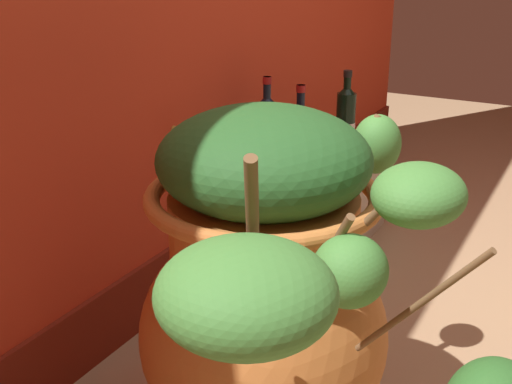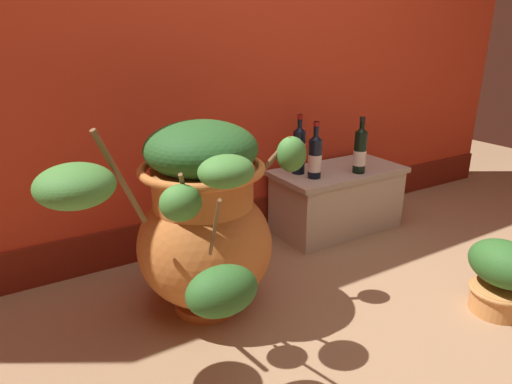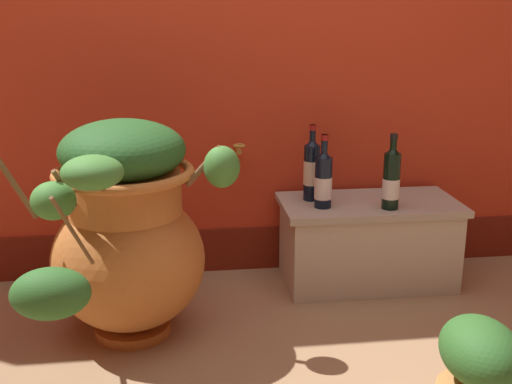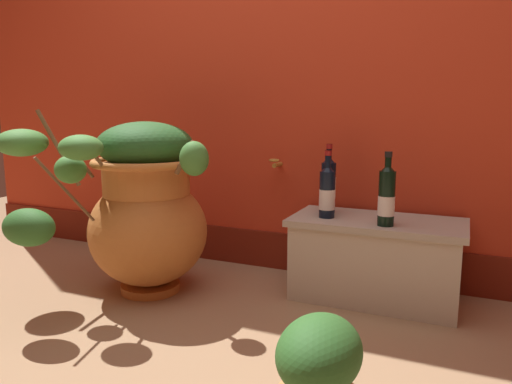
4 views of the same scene
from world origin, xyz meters
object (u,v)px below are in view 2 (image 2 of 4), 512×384
object	(u,v)px
wine_bottle_middle	(315,156)
wine_bottle_right	(360,150)
potted_shrub	(502,275)
wine_bottle_left	(299,149)
terracotta_urn	(203,220)

from	to	relation	value
wine_bottle_middle	wine_bottle_right	world-z (taller)	wine_bottle_right
wine_bottle_right	potted_shrub	size ratio (longest dim) A/B	0.98
wine_bottle_left	wine_bottle_middle	world-z (taller)	wine_bottle_left
terracotta_urn	wine_bottle_left	size ratio (longest dim) A/B	3.08
wine_bottle_right	potted_shrub	bearing A→B (deg)	-91.47
terracotta_urn	wine_bottle_middle	xyz separation A→B (m)	(0.83, 0.32, 0.08)
wine_bottle_left	potted_shrub	world-z (taller)	wine_bottle_left
terracotta_urn	wine_bottle_left	world-z (taller)	terracotta_urn
wine_bottle_left	wine_bottle_middle	distance (m)	0.12
terracotta_urn	wine_bottle_middle	distance (m)	0.90
terracotta_urn	potted_shrub	xyz separation A→B (m)	(1.09, -0.67, -0.25)
terracotta_urn	potted_shrub	world-z (taller)	terracotta_urn
potted_shrub	wine_bottle_middle	bearing A→B (deg)	104.66
wine_bottle_middle	wine_bottle_right	bearing A→B (deg)	-11.23
wine_bottle_right	wine_bottle_left	bearing A→B (deg)	151.08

